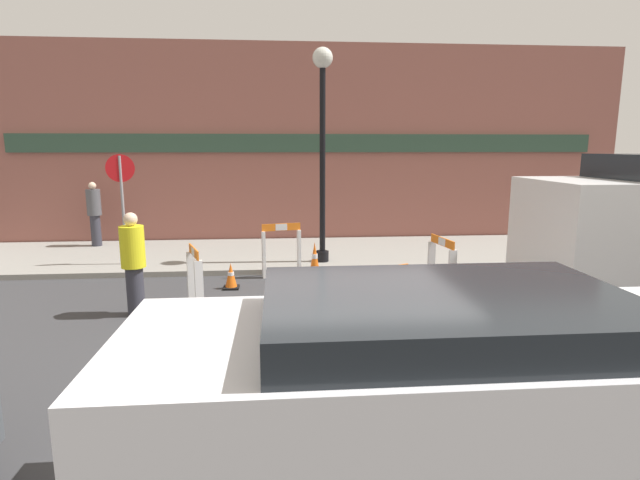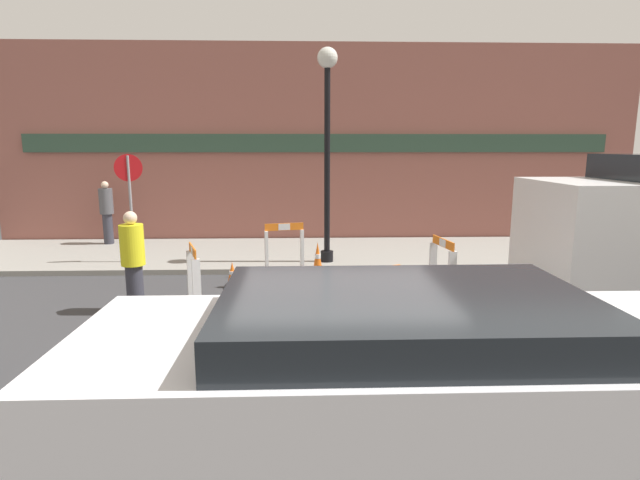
{
  "view_description": "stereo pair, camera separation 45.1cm",
  "coord_description": "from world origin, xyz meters",
  "px_view_note": "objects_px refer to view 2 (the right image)",
  "views": [
    {
      "loc": [
        -0.92,
        -5.9,
        2.69
      ],
      "look_at": [
        -0.16,
        3.13,
        1.0
      ],
      "focal_mm": 28.0,
      "sensor_mm": 36.0,
      "label": 1
    },
    {
      "loc": [
        -0.47,
        -5.93,
        2.69
      ],
      "look_at": [
        -0.16,
        3.13,
        1.0
      ],
      "focal_mm": 28.0,
      "sensor_mm": 36.0,
      "label": 2
    }
  ],
  "objects_px": {
    "stop_sign": "(130,191)",
    "person_pedestrian": "(107,211)",
    "streetlamp_post": "(327,126)",
    "parked_car_1": "(402,397)",
    "person_worker": "(133,259)"
  },
  "relations": [
    {
      "from": "stop_sign",
      "to": "person_pedestrian",
      "type": "relative_size",
      "value": 1.44
    },
    {
      "from": "streetlamp_post",
      "to": "parked_car_1",
      "type": "distance_m",
      "value": 8.22
    },
    {
      "from": "streetlamp_post",
      "to": "stop_sign",
      "type": "distance_m",
      "value": 4.61
    },
    {
      "from": "streetlamp_post",
      "to": "parked_car_1",
      "type": "height_order",
      "value": "streetlamp_post"
    },
    {
      "from": "streetlamp_post",
      "to": "parked_car_1",
      "type": "xyz_separation_m",
      "value": [
        0.14,
        -7.93,
        -2.17
      ]
    },
    {
      "from": "streetlamp_post",
      "to": "stop_sign",
      "type": "relative_size",
      "value": 1.92
    },
    {
      "from": "stop_sign",
      "to": "person_worker",
      "type": "height_order",
      "value": "stop_sign"
    },
    {
      "from": "stop_sign",
      "to": "person_worker",
      "type": "relative_size",
      "value": 1.44
    },
    {
      "from": "stop_sign",
      "to": "streetlamp_post",
      "type": "bearing_deg",
      "value": 165.21
    },
    {
      "from": "person_worker",
      "to": "parked_car_1",
      "type": "xyz_separation_m",
      "value": [
        3.46,
        -4.83,
        0.08
      ]
    },
    {
      "from": "person_worker",
      "to": "parked_car_1",
      "type": "relative_size",
      "value": 0.37
    },
    {
      "from": "person_pedestrian",
      "to": "parked_car_1",
      "type": "height_order",
      "value": "person_pedestrian"
    },
    {
      "from": "person_worker",
      "to": "person_pedestrian",
      "type": "xyz_separation_m",
      "value": [
        -2.48,
        5.43,
        0.12
      ]
    },
    {
      "from": "stop_sign",
      "to": "parked_car_1",
      "type": "distance_m",
      "value": 9.26
    },
    {
      "from": "person_pedestrian",
      "to": "person_worker",
      "type": "bearing_deg",
      "value": 142.71
    }
  ]
}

